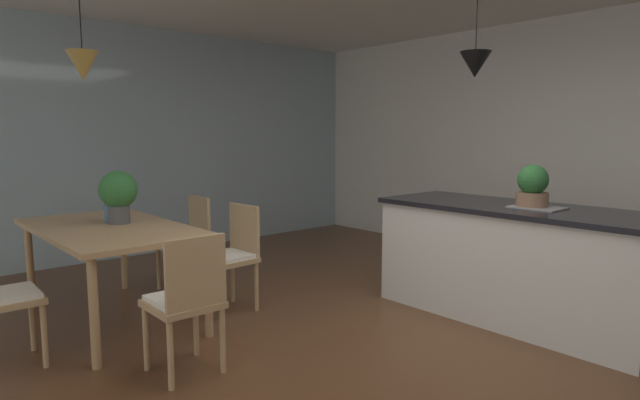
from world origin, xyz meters
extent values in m
cube|color=brown|center=(0.00, 0.00, -0.02)|extent=(10.00, 8.40, 0.04)
cube|color=white|center=(0.00, 3.26, 1.35)|extent=(10.00, 0.12, 2.70)
cube|color=#9EB7C6|center=(-4.06, 0.00, 1.35)|extent=(0.06, 8.40, 2.70)
cube|color=tan|center=(-1.97, -1.10, 0.73)|extent=(1.74, 0.95, 0.04)
cylinder|color=tan|center=(-2.76, -0.70, 0.37)|extent=(0.06, 0.06, 0.73)
cylinder|color=tan|center=(-1.17, -0.70, 0.37)|extent=(0.06, 0.06, 0.73)
cylinder|color=tan|center=(-2.76, -1.49, 0.37)|extent=(0.06, 0.06, 0.73)
cylinder|color=tan|center=(-1.17, -1.49, 0.37)|extent=(0.06, 0.06, 0.73)
cube|color=tan|center=(-0.77, -1.10, 0.43)|extent=(0.40, 0.40, 0.04)
cube|color=white|center=(-0.77, -1.10, 0.47)|extent=(0.36, 0.36, 0.03)
cube|color=tan|center=(-0.59, -1.10, 0.66)|extent=(0.03, 0.38, 0.42)
cylinder|color=tan|center=(-0.95, -1.27, 0.21)|extent=(0.04, 0.04, 0.41)
cylinder|color=tan|center=(-0.94, -0.93, 0.21)|extent=(0.04, 0.04, 0.41)
cylinder|color=tan|center=(-0.61, -1.27, 0.21)|extent=(0.04, 0.04, 0.41)
cylinder|color=tan|center=(-0.60, -0.93, 0.21)|extent=(0.04, 0.04, 0.41)
cube|color=tan|center=(-2.36, -0.30, 0.43)|extent=(0.41, 0.41, 0.04)
cube|color=white|center=(-2.36, -0.30, 0.47)|extent=(0.37, 0.37, 0.03)
cube|color=tan|center=(-2.35, -0.12, 0.66)|extent=(0.38, 0.04, 0.42)
cylinder|color=tan|center=(-2.19, -0.47, 0.21)|extent=(0.04, 0.04, 0.41)
cylinder|color=tan|center=(-2.53, -0.46, 0.21)|extent=(0.04, 0.04, 0.41)
cylinder|color=tan|center=(-2.18, -0.13, 0.21)|extent=(0.04, 0.04, 0.41)
cylinder|color=tan|center=(-2.52, -0.12, 0.21)|extent=(0.04, 0.04, 0.41)
cube|color=tan|center=(-1.57, -0.30, 0.43)|extent=(0.42, 0.42, 0.04)
cube|color=white|center=(-1.57, -0.30, 0.47)|extent=(0.38, 0.38, 0.03)
cube|color=tan|center=(-1.58, -0.12, 0.66)|extent=(0.38, 0.05, 0.42)
cylinder|color=tan|center=(-1.40, -0.46, 0.21)|extent=(0.04, 0.04, 0.41)
cylinder|color=tan|center=(-1.74, -0.48, 0.21)|extent=(0.04, 0.04, 0.41)
cylinder|color=tan|center=(-1.41, -0.12, 0.21)|extent=(0.04, 0.04, 0.41)
cylinder|color=tan|center=(-1.75, -0.14, 0.21)|extent=(0.04, 0.04, 0.41)
cube|color=tan|center=(-1.57, -1.89, 0.43)|extent=(0.41, 0.41, 0.04)
cube|color=white|center=(-1.57, -1.89, 0.47)|extent=(0.37, 0.37, 0.03)
cylinder|color=tan|center=(-1.74, -1.72, 0.21)|extent=(0.04, 0.04, 0.41)
cylinder|color=tan|center=(-1.40, -1.73, 0.21)|extent=(0.04, 0.04, 0.41)
cube|color=silver|center=(0.07, 1.31, 0.44)|extent=(2.08, 0.78, 0.88)
cube|color=black|center=(0.07, 1.31, 0.88)|extent=(2.14, 0.84, 0.04)
cube|color=gray|center=(0.23, 1.31, 0.91)|extent=(0.36, 0.30, 0.01)
cylinder|color=black|center=(-1.91, -1.25, 2.37)|extent=(0.01, 0.01, 0.66)
cone|color=olive|center=(-1.91, -1.25, 1.94)|extent=(0.22, 0.22, 0.21)
cylinder|color=black|center=(-0.35, 1.31, 2.41)|extent=(0.01, 0.01, 0.58)
cone|color=black|center=(-0.35, 1.31, 2.01)|extent=(0.25, 0.25, 0.21)
cylinder|color=#8C664C|center=(0.19, 1.31, 0.96)|extent=(0.24, 0.24, 0.12)
sphere|color=#2D6B33|center=(0.19, 1.31, 1.11)|extent=(0.23, 0.23, 0.23)
cylinder|color=#4C4C51|center=(-2.03, -0.99, 0.82)|extent=(0.16, 0.16, 0.14)
sphere|color=#2D6B33|center=(-2.03, -0.99, 1.02)|extent=(0.30, 0.30, 0.30)
cylinder|color=slate|center=(-2.13, -1.03, 0.82)|extent=(0.09, 0.09, 0.14)
camera|label=1|loc=(2.11, -2.52, 1.46)|focal=29.64mm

